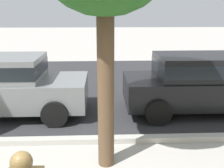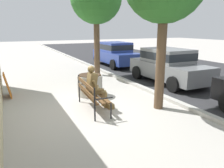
{
  "view_description": "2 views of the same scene",
  "coord_description": "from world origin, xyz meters",
  "views": [
    {
      "loc": [
        0.73,
        -2.1,
        2.7
      ],
      "look_at": [
        1.02,
        4.58,
        0.8
      ],
      "focal_mm": 42.17,
      "sensor_mm": 36.0,
      "label": 1
    },
    {
      "loc": [
        6.15,
        -2.1,
        2.47
      ],
      "look_at": [
        0.05,
        0.85,
        0.75
      ],
      "focal_mm": 35.46,
      "sensor_mm": 36.0,
      "label": 2
    }
  ],
  "objects": [
    {
      "name": "curb_stone",
      "position": [
        0.0,
        2.9,
        0.06
      ],
      "size": [
        60.0,
        0.2,
        0.12
      ],
      "primitive_type": "cube",
      "color": "#B2AFA8",
      "rests_on": "ground"
    },
    {
      "name": "concrete_planter",
      "position": [
        -1.43,
        0.64,
        0.4
      ],
      "size": [
        0.93,
        0.93,
        0.8
      ],
      "color": "#A8A399",
      "rests_on": "ground"
    },
    {
      "name": "parked_car_grey",
      "position": [
        -1.76,
        4.58,
        0.84
      ],
      "size": [
        4.1,
        1.93,
        1.56
      ],
      "color": "slate",
      "rests_on": "ground"
    },
    {
      "name": "bronze_statue_seated",
      "position": [
        -0.04,
        0.35,
        0.67
      ],
      "size": [
        0.65,
        0.76,
        1.37
      ],
      "color": "brown",
      "rests_on": "ground"
    },
    {
      "name": "leaning_signboard",
      "position": [
        -2.52,
        -2.15,
        0.45
      ],
      "size": [
        0.7,
        0.23,
        0.89
      ],
      "primitive_type": "cube",
      "rotation": [
        0.21,
        0.0,
        0.0
      ],
      "color": "#C6661E",
      "rests_on": "ground"
    },
    {
      "name": "parked_car_blue",
      "position": [
        -7.12,
        4.58,
        0.84
      ],
      "size": [
        4.1,
        1.93,
        1.56
      ],
      "color": "navy",
      "rests_on": "ground"
    },
    {
      "name": "ground_plane",
      "position": [
        0.0,
        0.0,
        0.0
      ],
      "size": [
        80.0,
        80.0,
        0.0
      ],
      "primitive_type": "plane",
      "color": "#ADA8A0"
    },
    {
      "name": "park_bench",
      "position": [
        0.04,
        0.14,
        0.54
      ],
      "size": [
        1.83,
        0.65,
        0.95
      ],
      "color": "brown",
      "rests_on": "ground"
    }
  ]
}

